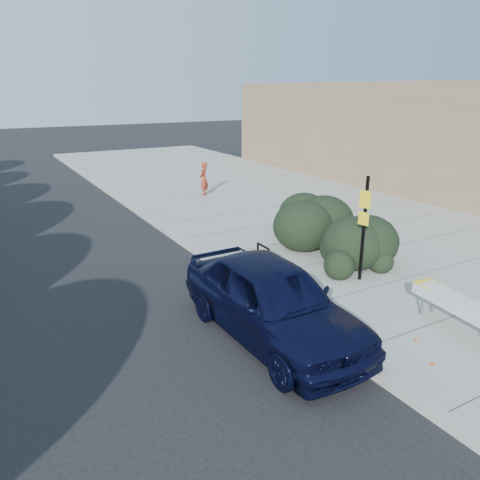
# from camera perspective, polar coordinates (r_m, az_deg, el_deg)

# --- Properties ---
(ground) EXTENTS (120.00, 120.00, 0.00)m
(ground) POSITION_cam_1_polar(r_m,az_deg,el_deg) (10.57, 5.89, -9.30)
(ground) COLOR black
(ground) RESTS_ON ground
(sidewalk_near) EXTENTS (11.20, 50.00, 0.15)m
(sidewalk_near) POSITION_cam_1_polar(r_m,az_deg,el_deg) (17.49, 11.31, 1.84)
(sidewalk_near) COLOR gray
(sidewalk_near) RESTS_ON ground
(curb_near) EXTENTS (0.22, 50.00, 0.17)m
(curb_near) POSITION_cam_1_polar(r_m,az_deg,el_deg) (14.55, -5.62, -1.15)
(curb_near) COLOR #9E9E99
(curb_near) RESTS_ON ground
(bench) EXTENTS (0.76, 2.34, 0.69)m
(bench) POSITION_cam_1_polar(r_m,az_deg,el_deg) (10.37, 25.45, -7.35)
(bench) COLOR gray
(bench) RESTS_ON sidewalk_near
(bike_rack) EXTENTS (0.07, 0.59, 0.85)m
(bike_rack) POSITION_cam_1_polar(r_m,az_deg,el_deg) (12.13, 2.82, -2.14)
(bike_rack) COLOR black
(bike_rack) RESTS_ON sidewalk_near
(sign_post) EXTENTS (0.13, 0.31, 2.68)m
(sign_post) POSITION_cam_1_polar(r_m,az_deg,el_deg) (11.97, 14.87, 2.05)
(sign_post) COLOR black
(sign_post) RESTS_ON sidewalk_near
(hedge) EXTENTS (3.97, 5.10, 1.71)m
(hedge) POSITION_cam_1_polar(r_m,az_deg,el_deg) (14.24, 10.08, 2.11)
(hedge) COLOR black
(hedge) RESTS_ON sidewalk_near
(sedan_navy) EXTENTS (2.02, 4.85, 1.64)m
(sedan_navy) POSITION_cam_1_polar(r_m,az_deg,el_deg) (9.42, 3.91, -7.27)
(sedan_navy) COLOR black
(sedan_navy) RESTS_ON ground
(pedestrian) EXTENTS (0.65, 0.65, 1.52)m
(pedestrian) POSITION_cam_1_polar(r_m,az_deg,el_deg) (21.57, -4.45, 7.45)
(pedestrian) COLOR maroon
(pedestrian) RESTS_ON sidewalk_near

